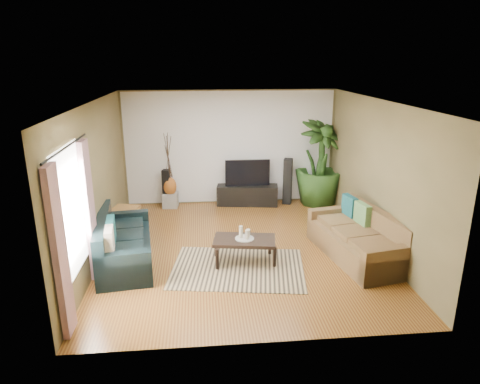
{
  "coord_description": "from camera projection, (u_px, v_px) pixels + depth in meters",
  "views": [
    {
      "loc": [
        -0.71,
        -7.23,
        3.41
      ],
      "look_at": [
        0.0,
        0.2,
        1.05
      ],
      "focal_mm": 32.0,
      "sensor_mm": 36.0,
      "label": 1
    }
  ],
  "objects": [
    {
      "name": "potted_plant",
      "position": [
        320.0,
        163.0,
        10.12
      ],
      "size": [
        1.56,
        1.56,
        2.04
      ],
      "primitive_type": "imported",
      "rotation": [
        0.0,
        0.0,
        0.52
      ],
      "color": "#224416",
      "rests_on": "floor"
    },
    {
      "name": "tv_stand",
      "position": [
        247.0,
        195.0,
        10.29
      ],
      "size": [
        1.49,
        0.64,
        0.48
      ],
      "primitive_type": "cube",
      "rotation": [
        0.0,
        0.0,
        -0.15
      ],
      "color": "black",
      "rests_on": "floor"
    },
    {
      "name": "curtain_far",
      "position": [
        90.0,
        211.0,
        6.58
      ],
      "size": [
        0.08,
        0.35,
        2.2
      ],
      "primitive_type": "cube",
      "color": "gray",
      "rests_on": "ground"
    },
    {
      "name": "candle_tray",
      "position": [
        245.0,
        238.0,
        7.34
      ],
      "size": [
        0.32,
        0.32,
        0.01
      ],
      "primitive_type": "cylinder",
      "color": "#9B9A95",
      "rests_on": "coffee_table"
    },
    {
      "name": "wall_front",
      "position": [
        264.0,
        244.0,
        4.94
      ],
      "size": [
        5.0,
        0.0,
        5.0
      ],
      "primitive_type": "plane",
      "rotation": [
        -1.57,
        0.0,
        0.0
      ],
      "color": "brown",
      "rests_on": "ground"
    },
    {
      "name": "candle_tall",
      "position": [
        241.0,
        232.0,
        7.32
      ],
      "size": [
        0.07,
        0.07,
        0.21
      ],
      "primitive_type": "cylinder",
      "color": "beige",
      "rests_on": "candle_tray"
    },
    {
      "name": "wall_back",
      "position": [
        230.0,
        148.0,
        10.16
      ],
      "size": [
        5.0,
        0.0,
        5.0
      ],
      "primitive_type": "plane",
      "rotation": [
        1.57,
        0.0,
        0.0
      ],
      "color": "brown",
      "rests_on": "ground"
    },
    {
      "name": "window_pane",
      "position": [
        71.0,
        213.0,
        5.79
      ],
      "size": [
        0.0,
        1.8,
        1.8
      ],
      "primitive_type": "plane",
      "rotation": [
        1.57,
        0.0,
        1.57
      ],
      "color": "white",
      "rests_on": "ground"
    },
    {
      "name": "ceiling",
      "position": [
        241.0,
        102.0,
        7.14
      ],
      "size": [
        5.5,
        5.5,
        0.0
      ],
      "primitive_type": "plane",
      "rotation": [
        3.14,
        0.0,
        0.0
      ],
      "color": "white",
      "rests_on": "ground"
    },
    {
      "name": "side_table",
      "position": [
        126.0,
        220.0,
        8.62
      ],
      "size": [
        0.6,
        0.6,
        0.53
      ],
      "primitive_type": "cube",
      "rotation": [
        0.0,
        0.0,
        -0.24
      ],
      "color": "olive",
      "rests_on": "floor"
    },
    {
      "name": "speaker_right",
      "position": [
        288.0,
        181.0,
        10.28
      ],
      "size": [
        0.26,
        0.27,
        1.11
      ],
      "primitive_type": "cube",
      "rotation": [
        0.0,
        0.0,
        -0.32
      ],
      "color": "black",
      "rests_on": "floor"
    },
    {
      "name": "speaker_left",
      "position": [
        167.0,
        189.0,
        10.05
      ],
      "size": [
        0.2,
        0.21,
        0.91
      ],
      "primitive_type": "cube",
      "rotation": [
        0.0,
        0.0,
        -0.22
      ],
      "color": "black",
      "rests_on": "floor"
    },
    {
      "name": "backwall_panel",
      "position": [
        230.0,
        148.0,
        10.15
      ],
      "size": [
        4.9,
        0.0,
        4.9
      ],
      "primitive_type": "plane",
      "rotation": [
        1.57,
        0.0,
        0.0
      ],
      "color": "white",
      "rests_on": "ground"
    },
    {
      "name": "plant_pot",
      "position": [
        318.0,
        198.0,
        10.39
      ],
      "size": [
        0.38,
        0.38,
        0.29
      ],
      "primitive_type": "cylinder",
      "color": "black",
      "rests_on": "floor"
    },
    {
      "name": "floor",
      "position": [
        241.0,
        249.0,
        7.95
      ],
      "size": [
        5.5,
        5.5,
        0.0
      ],
      "primitive_type": "plane",
      "color": "brown",
      "rests_on": "ground"
    },
    {
      "name": "candle_short",
      "position": [
        248.0,
        233.0,
        7.38
      ],
      "size": [
        0.07,
        0.07,
        0.13
      ],
      "primitive_type": "cylinder",
      "color": "#F1E2CB",
      "rests_on": "candle_tray"
    },
    {
      "name": "curtain_rod",
      "position": [
        66.0,
        147.0,
        5.52
      ],
      "size": [
        0.03,
        1.9,
        0.03
      ],
      "primitive_type": "cylinder",
      "rotation": [
        1.57,
        0.0,
        0.0
      ],
      "color": "black",
      "rests_on": "ground"
    },
    {
      "name": "area_rug",
      "position": [
        238.0,
        268.0,
        7.22
      ],
      "size": [
        2.41,
        1.88,
        0.01
      ],
      "primitive_type": "cube",
      "rotation": [
        0.0,
        0.0,
        -0.15
      ],
      "color": "tan",
      "rests_on": "floor"
    },
    {
      "name": "television",
      "position": [
        247.0,
        173.0,
        10.12
      ],
      "size": [
        1.06,
        0.06,
        0.63
      ],
      "primitive_type": "cube",
      "color": "black",
      "rests_on": "tv_stand"
    },
    {
      "name": "vase",
      "position": [
        170.0,
        186.0,
        10.04
      ],
      "size": [
        0.32,
        0.32,
        0.44
      ],
      "primitive_type": "ellipsoid",
      "color": "#9C541C",
      "rests_on": "pedestal"
    },
    {
      "name": "sofa_right",
      "position": [
        357.0,
        235.0,
        7.52
      ],
      "size": [
        1.31,
        2.22,
        0.85
      ],
      "primitive_type": "cube",
      "rotation": [
        0.0,
        0.0,
        -1.39
      ],
      "color": "brown",
      "rests_on": "floor"
    },
    {
      "name": "coffee_table",
      "position": [
        244.0,
        250.0,
        7.4
      ],
      "size": [
        1.13,
        0.73,
        0.43
      ],
      "primitive_type": "cube",
      "rotation": [
        0.0,
        0.0,
        -0.16
      ],
      "color": "black",
      "rests_on": "floor"
    },
    {
      "name": "curtain_near",
      "position": [
        60.0,
        253.0,
        5.15
      ],
      "size": [
        0.08,
        0.35,
        2.2
      ],
      "primitive_type": "cube",
      "color": "gray",
      "rests_on": "ground"
    },
    {
      "name": "candle_mid",
      "position": [
        247.0,
        234.0,
        7.27
      ],
      "size": [
        0.07,
        0.07,
        0.16
      ],
      "primitive_type": "cylinder",
      "color": "beige",
      "rests_on": "candle_tray"
    },
    {
      "name": "wall_left",
      "position": [
        96.0,
        183.0,
        7.32
      ],
      "size": [
        0.0,
        5.5,
        5.5
      ],
      "primitive_type": "plane",
      "rotation": [
        1.57,
        0.0,
        1.57
      ],
      "color": "brown",
      "rests_on": "ground"
    },
    {
      "name": "pedestal",
      "position": [
        170.0,
        200.0,
        10.14
      ],
      "size": [
        0.38,
        0.38,
        0.35
      ],
      "primitive_type": "cube",
      "rotation": [
        0.0,
        0.0,
        -0.09
      ],
      "color": "#999996",
      "rests_on": "floor"
    },
    {
      "name": "sofa_left",
      "position": [
        125.0,
        239.0,
        7.33
      ],
      "size": [
        1.11,
        2.1,
        0.85
      ],
      "primitive_type": "cube",
      "rotation": [
        0.0,
        0.0,
        1.7
      ],
      "color": "black",
      "rests_on": "floor"
    },
    {
      "name": "wall_right",
      "position": [
        378.0,
        176.0,
        7.77
      ],
      "size": [
        0.0,
        5.5,
        5.5
      ],
      "primitive_type": "plane",
      "rotation": [
        1.57,
        0.0,
        -1.57
      ],
      "color": "brown",
      "rests_on": "ground"
    }
  ]
}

